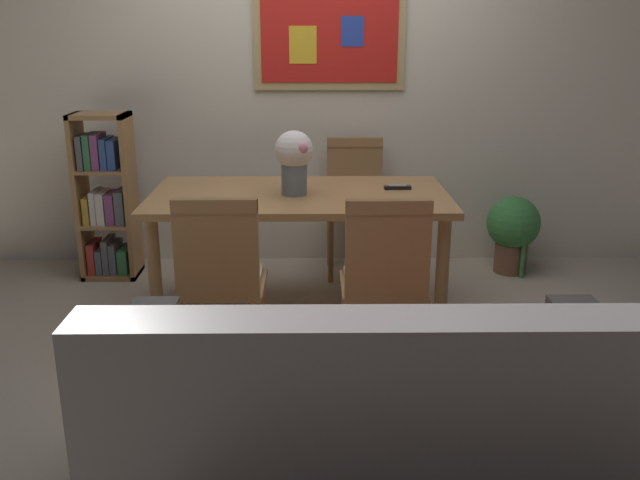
{
  "coord_description": "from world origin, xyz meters",
  "views": [
    {
      "loc": [
        0.02,
        -3.35,
        1.63
      ],
      "look_at": [
        0.06,
        -0.2,
        0.65
      ],
      "focal_mm": 38.54,
      "sensor_mm": 36.0,
      "label": 1
    }
  ],
  "objects_px": {
    "dining_chair_far_right": "(355,195)",
    "potted_ivy": "(513,229)",
    "dining_chair_near_left": "(220,271)",
    "leather_couch": "(371,429)",
    "flower_vase": "(294,157)",
    "bookshelf": "(106,202)",
    "tv_remote": "(398,187)",
    "dining_table": "(300,208)",
    "dining_chair_near_right": "(385,273)"
  },
  "relations": [
    {
      "from": "dining_chair_far_right",
      "to": "potted_ivy",
      "type": "bearing_deg",
      "value": -3.32
    },
    {
      "from": "dining_chair_near_left",
      "to": "leather_couch",
      "type": "distance_m",
      "value": 1.19
    },
    {
      "from": "potted_ivy",
      "to": "flower_vase",
      "type": "xyz_separation_m",
      "value": [
        -1.47,
        -0.73,
        0.64
      ]
    },
    {
      "from": "bookshelf",
      "to": "tv_remote",
      "type": "bearing_deg",
      "value": -17.24
    },
    {
      "from": "bookshelf",
      "to": "tv_remote",
      "type": "xyz_separation_m",
      "value": [
        1.87,
        -0.58,
        0.23
      ]
    },
    {
      "from": "dining_table",
      "to": "bookshelf",
      "type": "distance_m",
      "value": 1.47
    },
    {
      "from": "potted_ivy",
      "to": "tv_remote",
      "type": "bearing_deg",
      "value": -145.15
    },
    {
      "from": "potted_ivy",
      "to": "tv_remote",
      "type": "relative_size",
      "value": 3.61
    },
    {
      "from": "tv_remote",
      "to": "dining_chair_far_right",
      "type": "bearing_deg",
      "value": 106.72
    },
    {
      "from": "dining_chair_far_right",
      "to": "leather_couch",
      "type": "relative_size",
      "value": 0.51
    },
    {
      "from": "dining_table",
      "to": "bookshelf",
      "type": "xyz_separation_m",
      "value": [
        -1.3,
        0.67,
        -0.13
      ]
    },
    {
      "from": "dining_chair_far_right",
      "to": "flower_vase",
      "type": "relative_size",
      "value": 2.55
    },
    {
      "from": "dining_chair_far_right",
      "to": "potted_ivy",
      "type": "height_order",
      "value": "dining_chair_far_right"
    },
    {
      "from": "tv_remote",
      "to": "bookshelf",
      "type": "bearing_deg",
      "value": 162.76
    },
    {
      "from": "dining_chair_near_right",
      "to": "leather_couch",
      "type": "relative_size",
      "value": 0.51
    },
    {
      "from": "flower_vase",
      "to": "leather_couch",
      "type": "bearing_deg",
      "value": -80.01
    },
    {
      "from": "flower_vase",
      "to": "bookshelf",
      "type": "bearing_deg",
      "value": 151.12
    },
    {
      "from": "dining_chair_near_right",
      "to": "bookshelf",
      "type": "relative_size",
      "value": 0.83
    },
    {
      "from": "dining_chair_near_right",
      "to": "tv_remote",
      "type": "relative_size",
      "value": 5.82
    },
    {
      "from": "dining_chair_far_right",
      "to": "flower_vase",
      "type": "bearing_deg",
      "value": -116.08
    },
    {
      "from": "dining_chair_near_left",
      "to": "flower_vase",
      "type": "bearing_deg",
      "value": 65.51
    },
    {
      "from": "dining_chair_near_left",
      "to": "leather_couch",
      "type": "height_order",
      "value": "dining_chair_near_left"
    },
    {
      "from": "leather_couch",
      "to": "flower_vase",
      "type": "xyz_separation_m",
      "value": [
        -0.3,
        1.7,
        0.63
      ]
    },
    {
      "from": "dining_chair_far_right",
      "to": "flower_vase",
      "type": "distance_m",
      "value": 0.98
    },
    {
      "from": "bookshelf",
      "to": "potted_ivy",
      "type": "bearing_deg",
      "value": 0.68
    },
    {
      "from": "dining_chair_near_left",
      "to": "potted_ivy",
      "type": "distance_m",
      "value": 2.33
    },
    {
      "from": "dining_chair_near_left",
      "to": "tv_remote",
      "type": "relative_size",
      "value": 5.82
    },
    {
      "from": "dining_chair_near_right",
      "to": "tv_remote",
      "type": "xyz_separation_m",
      "value": [
        0.16,
        0.87,
        0.21
      ]
    },
    {
      "from": "dining_chair_near_right",
      "to": "leather_couch",
      "type": "distance_m",
      "value": 0.99
    },
    {
      "from": "leather_couch",
      "to": "potted_ivy",
      "type": "relative_size",
      "value": 3.19
    },
    {
      "from": "dining_chair_near_left",
      "to": "flower_vase",
      "type": "relative_size",
      "value": 2.55
    },
    {
      "from": "leather_couch",
      "to": "dining_chair_far_right",
      "type": "bearing_deg",
      "value": 87.94
    },
    {
      "from": "leather_couch",
      "to": "flower_vase",
      "type": "bearing_deg",
      "value": 99.99
    },
    {
      "from": "bookshelf",
      "to": "potted_ivy",
      "type": "distance_m",
      "value": 2.75
    },
    {
      "from": "leather_couch",
      "to": "dining_table",
      "type": "bearing_deg",
      "value": 98.91
    },
    {
      "from": "dining_chair_near_left",
      "to": "dining_chair_near_right",
      "type": "distance_m",
      "value": 0.77
    },
    {
      "from": "dining_chair_near_right",
      "to": "bookshelf",
      "type": "bearing_deg",
      "value": 139.62
    },
    {
      "from": "dining_table",
      "to": "leather_couch",
      "type": "relative_size",
      "value": 0.93
    },
    {
      "from": "dining_table",
      "to": "dining_chair_near_right",
      "type": "relative_size",
      "value": 1.84
    },
    {
      "from": "tv_remote",
      "to": "leather_couch",
      "type": "bearing_deg",
      "value": -99.1
    },
    {
      "from": "leather_couch",
      "to": "bookshelf",
      "type": "xyz_separation_m",
      "value": [
        -1.57,
        2.41,
        0.2
      ]
    },
    {
      "from": "dining_chair_near_left",
      "to": "flower_vase",
      "type": "xyz_separation_m",
      "value": [
        0.33,
        0.73,
        0.4
      ]
    },
    {
      "from": "dining_table",
      "to": "dining_chair_near_right",
      "type": "height_order",
      "value": "dining_chair_near_right"
    },
    {
      "from": "dining_chair_near_right",
      "to": "dining_chair_far_right",
      "type": "xyz_separation_m",
      "value": [
        -0.05,
        1.55,
        0.0
      ]
    },
    {
      "from": "leather_couch",
      "to": "bookshelf",
      "type": "bearing_deg",
      "value": 123.17
    },
    {
      "from": "dining_chair_near_right",
      "to": "potted_ivy",
      "type": "xyz_separation_m",
      "value": [
        1.04,
        1.49,
        -0.23
      ]
    },
    {
      "from": "dining_chair_far_right",
      "to": "leather_couch",
      "type": "height_order",
      "value": "dining_chair_far_right"
    },
    {
      "from": "dining_chair_near_left",
      "to": "bookshelf",
      "type": "xyz_separation_m",
      "value": [
        -0.94,
        1.43,
        -0.02
      ]
    },
    {
      "from": "bookshelf",
      "to": "tv_remote",
      "type": "height_order",
      "value": "bookshelf"
    },
    {
      "from": "leather_couch",
      "to": "tv_remote",
      "type": "distance_m",
      "value": 1.9
    }
  ]
}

